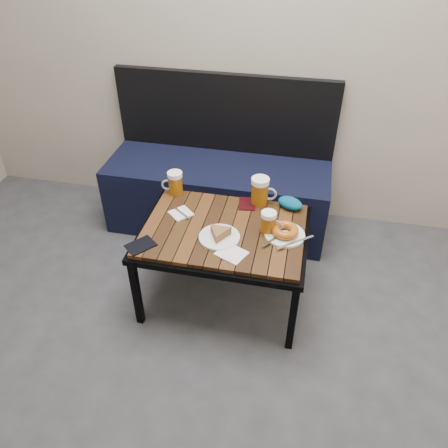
% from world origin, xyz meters
% --- Properties ---
extents(bench, '(1.40, 0.50, 0.95)m').
position_xyz_m(bench, '(-0.21, 1.76, 0.27)').
color(bench, black).
rests_on(bench, ground).
extents(cafe_table, '(0.84, 0.62, 0.47)m').
position_xyz_m(cafe_table, '(-0.04, 1.10, 0.43)').
color(cafe_table, black).
rests_on(cafe_table, ground).
extents(beer_mug_left, '(0.12, 0.09, 0.13)m').
position_xyz_m(beer_mug_left, '(-0.37, 1.36, 0.54)').
color(beer_mug_left, '#8C4C0B').
rests_on(beer_mug_left, cafe_table).
extents(beer_mug_centre, '(0.14, 0.10, 0.15)m').
position_xyz_m(beer_mug_centre, '(0.11, 1.36, 0.55)').
color(beer_mug_centre, '#8C4C0B').
rests_on(beer_mug_centre, cafe_table).
extents(beer_mug_right, '(0.11, 0.07, 0.12)m').
position_xyz_m(beer_mug_right, '(0.18, 1.12, 0.53)').
color(beer_mug_right, '#8C4C0B').
rests_on(beer_mug_right, cafe_table).
extents(plate_pie, '(0.20, 0.20, 0.06)m').
position_xyz_m(plate_pie, '(-0.04, 1.02, 0.49)').
color(plate_pie, white).
rests_on(plate_pie, cafe_table).
extents(plate_bagel, '(0.24, 0.23, 0.05)m').
position_xyz_m(plate_bagel, '(0.27, 1.11, 0.49)').
color(plate_bagel, white).
rests_on(plate_bagel, cafe_table).
extents(napkin_left, '(0.14, 0.14, 0.01)m').
position_xyz_m(napkin_left, '(-0.28, 1.17, 0.48)').
color(napkin_left, white).
rests_on(napkin_left, cafe_table).
extents(napkin_right, '(0.16, 0.15, 0.01)m').
position_xyz_m(napkin_right, '(0.04, 0.92, 0.48)').
color(napkin_right, white).
rests_on(napkin_right, cafe_table).
extents(passport_navy, '(0.16, 0.16, 0.01)m').
position_xyz_m(passport_navy, '(-0.40, 0.89, 0.48)').
color(passport_navy, black).
rests_on(passport_navy, cafe_table).
extents(passport_burgundy, '(0.10, 0.13, 0.01)m').
position_xyz_m(passport_burgundy, '(0.04, 1.33, 0.47)').
color(passport_burgundy, black).
rests_on(passport_burgundy, cafe_table).
extents(knit_pouch, '(0.16, 0.14, 0.06)m').
position_xyz_m(knit_pouch, '(0.27, 1.35, 0.50)').
color(knit_pouch, navy).
rests_on(knit_pouch, cafe_table).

